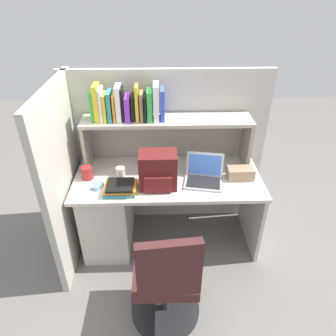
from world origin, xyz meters
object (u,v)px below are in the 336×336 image
at_px(backpack, 158,171).
at_px(paper_cup, 121,172).
at_px(computer_mouse, 97,186).
at_px(laptop, 204,176).
at_px(snack_canister, 87,173).
at_px(tissue_box, 240,173).
at_px(office_chair, 166,283).

bearing_deg(backpack, paper_cup, 156.83).
height_order(computer_mouse, paper_cup, paper_cup).
height_order(backpack, paper_cup, backpack).
distance_m(laptop, snack_canister, 0.98).
bearing_deg(backpack, tissue_box, 7.47).
bearing_deg(snack_canister, laptop, -3.97).
height_order(tissue_box, snack_canister, snack_canister).
xyz_separation_m(computer_mouse, tissue_box, (1.19, 0.10, 0.03)).
bearing_deg(backpack, laptop, 8.68).
relative_size(laptop, backpack, 1.16).
bearing_deg(backpack, computer_mouse, -178.88).
distance_m(laptop, computer_mouse, 0.88).
relative_size(computer_mouse, office_chair, 0.11).
bearing_deg(backpack, office_chair, -86.12).
xyz_separation_m(laptop, tissue_box, (0.31, 0.03, -0.00)).
bearing_deg(paper_cup, snack_canister, -177.89).
bearing_deg(tissue_box, paper_cup, 176.96).
bearing_deg(computer_mouse, backpack, 22.46).
bearing_deg(snack_canister, computer_mouse, -52.42).
bearing_deg(paper_cup, office_chair, -66.21).
xyz_separation_m(laptop, backpack, (-0.38, -0.06, 0.10)).
height_order(tissue_box, office_chair, office_chair).
bearing_deg(computer_mouse, office_chair, -30.24).
bearing_deg(office_chair, tissue_box, -135.31).
height_order(backpack, computer_mouse, backpack).
bearing_deg(snack_canister, tissue_box, -1.55).
relative_size(backpack, paper_cup, 3.10).
relative_size(laptop, paper_cup, 3.60).
height_order(paper_cup, tissue_box, tissue_box).
distance_m(backpack, paper_cup, 0.36).
bearing_deg(office_chair, computer_mouse, -57.35).
height_order(computer_mouse, tissue_box, tissue_box).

